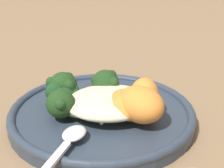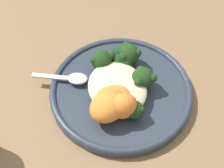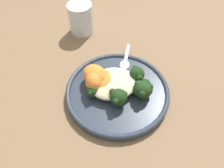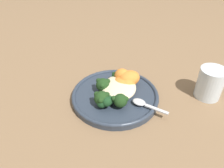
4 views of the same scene
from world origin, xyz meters
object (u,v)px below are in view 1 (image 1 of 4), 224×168
(quinoa_mound, at_px, (106,102))
(spoon, at_px, (70,138))
(broccoli_stalk_1, at_px, (107,87))
(sweet_potato_chunk_0, at_px, (141,104))
(broccoli_stalk_2, at_px, (69,91))
(sweet_potato_chunk_1, at_px, (128,104))
(kale_tuft, at_px, (62,92))
(broccoli_stalk_3, at_px, (68,106))
(sweet_potato_chunk_2, at_px, (134,106))
(plate, at_px, (102,115))
(sweet_potato_chunk_3, at_px, (144,96))
(broccoli_stalk_0, at_px, (136,100))

(quinoa_mound, height_order, spoon, quinoa_mound)
(broccoli_stalk_1, height_order, sweet_potato_chunk_0, sweet_potato_chunk_0)
(quinoa_mound, distance_m, broccoli_stalk_2, 0.06)
(broccoli_stalk_2, bearing_deg, sweet_potato_chunk_1, -161.16)
(broccoli_stalk_2, distance_m, kale_tuft, 0.01)
(quinoa_mound, bearing_deg, broccoli_stalk_3, -169.51)
(sweet_potato_chunk_0, bearing_deg, broccoli_stalk_1, 117.69)
(sweet_potato_chunk_0, distance_m, spoon, 0.10)
(sweet_potato_chunk_1, distance_m, sweet_potato_chunk_2, 0.01)
(broccoli_stalk_2, bearing_deg, sweet_potato_chunk_0, -163.22)
(plate, height_order, quinoa_mound, quinoa_mound)
(broccoli_stalk_3, relative_size, sweet_potato_chunk_1, 1.22)
(sweet_potato_chunk_0, xyz_separation_m, sweet_potato_chunk_1, (-0.01, 0.01, -0.01))
(sweet_potato_chunk_0, bearing_deg, sweet_potato_chunk_3, 67.06)
(plate, relative_size, broccoli_stalk_1, 2.24)
(broccoli_stalk_1, xyz_separation_m, sweet_potato_chunk_1, (0.02, -0.05, -0.00))
(sweet_potato_chunk_0, relative_size, sweet_potato_chunk_2, 1.11)
(plate, bearing_deg, sweet_potato_chunk_2, -40.76)
(broccoli_stalk_2, xyz_separation_m, sweet_potato_chunk_1, (0.08, -0.05, -0.00))
(broccoli_stalk_0, height_order, sweet_potato_chunk_3, sweet_potato_chunk_3)
(quinoa_mound, xyz_separation_m, broccoli_stalk_0, (0.04, 0.00, -0.00))
(sweet_potato_chunk_0, xyz_separation_m, sweet_potato_chunk_2, (-0.01, 0.01, -0.00))
(plate, height_order, sweet_potato_chunk_0, sweet_potato_chunk_0)
(sweet_potato_chunk_0, bearing_deg, sweet_potato_chunk_2, 143.52)
(broccoli_stalk_2, distance_m, sweet_potato_chunk_3, 0.11)
(broccoli_stalk_1, relative_size, sweet_potato_chunk_1, 1.67)
(plate, bearing_deg, broccoli_stalk_2, 151.64)
(plate, height_order, broccoli_stalk_0, broccoli_stalk_0)
(plate, distance_m, sweet_potato_chunk_1, 0.05)
(broccoli_stalk_0, height_order, broccoli_stalk_1, broccoli_stalk_1)
(kale_tuft, bearing_deg, quinoa_mound, -31.56)
(plate, bearing_deg, broccoli_stalk_1, 71.00)
(sweet_potato_chunk_1, bearing_deg, plate, 142.01)
(broccoli_stalk_3, distance_m, sweet_potato_chunk_3, 0.10)
(kale_tuft, relative_size, spoon, 0.49)
(quinoa_mound, height_order, broccoli_stalk_2, broccoli_stalk_2)
(sweet_potato_chunk_2, distance_m, kale_tuft, 0.11)
(broccoli_stalk_2, relative_size, sweet_potato_chunk_3, 2.02)
(broccoli_stalk_0, bearing_deg, broccoli_stalk_3, 162.50)
(sweet_potato_chunk_0, bearing_deg, broccoli_stalk_2, 145.20)
(broccoli_stalk_1, relative_size, broccoli_stalk_2, 1.18)
(broccoli_stalk_1, xyz_separation_m, spoon, (-0.05, -0.11, -0.01))
(sweet_potato_chunk_3, bearing_deg, broccoli_stalk_0, 135.29)
(broccoli_stalk_0, bearing_deg, sweet_potato_chunk_1, -153.24)
(broccoli_stalk_1, distance_m, sweet_potato_chunk_0, 0.08)
(broccoli_stalk_3, relative_size, spoon, 0.83)
(quinoa_mound, xyz_separation_m, broccoli_stalk_2, (-0.05, 0.03, 0.00))
(plate, xyz_separation_m, sweet_potato_chunk_0, (0.05, -0.04, 0.03))
(sweet_potato_chunk_1, relative_size, spoon, 0.68)
(sweet_potato_chunk_3, distance_m, kale_tuft, 0.12)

